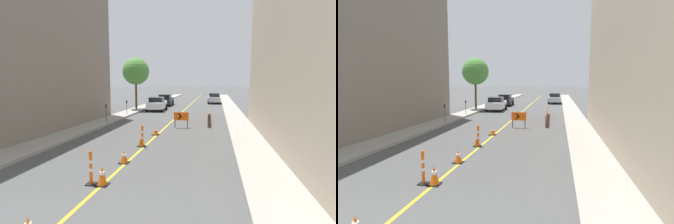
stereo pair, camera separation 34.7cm
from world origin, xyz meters
TOP-DOWN VIEW (x-y plane):
  - lane_stripe at (0.00, 31.37)m, footprint 0.12×62.74m
  - sidewalk_left at (-5.51, 31.37)m, footprint 1.88×62.74m
  - sidewalk_right at (5.51, 31.37)m, footprint 1.88×62.74m
  - building_facade_left at (-9.45, 12.65)m, footprint 6.00×17.57m
  - traffic_cone_second at (0.02, 5.14)m, footprint 0.40×0.40m
  - traffic_cone_third at (-0.09, 7.53)m, footprint 0.42×0.42m
  - traffic_cone_fourth at (-0.18, 10.44)m, footprint 0.38×0.38m
  - traffic_cone_fifth at (-0.09, 13.42)m, footprint 0.46×0.46m
  - delineator_post_front at (-0.37, 5.12)m, footprint 0.32×0.32m
  - delineator_post_rear at (-0.07, 10.32)m, footprint 0.34×0.34m
  - arrow_barricade_primary at (1.19, 16.22)m, footprint 1.08×0.14m
  - safety_mesh_fence at (3.02, 20.90)m, footprint 0.28×8.52m
  - parked_car_curb_near at (-3.11, 27.17)m, footprint 2.03×4.39m
  - parked_car_curb_mid at (-3.33, 33.55)m, footprint 1.94×4.34m
  - parked_car_curb_far at (3.43, 38.50)m, footprint 1.95×4.35m
  - parking_meter_near_curb at (-4.92, 21.76)m, footprint 0.12×0.11m
  - parking_meter_far_curb at (-4.92, 16.87)m, footprint 0.12×0.11m
  - street_tree_left_near at (-5.60, 27.09)m, footprint 3.13×3.13m

SIDE VIEW (x-z plane):
  - lane_stripe at x=0.00m, z-range 0.00..0.01m
  - sidewalk_left at x=-5.51m, z-range 0.00..0.16m
  - sidewalk_right at x=5.51m, z-range 0.00..0.16m
  - traffic_cone_fifth at x=-0.09m, z-range 0.00..0.49m
  - traffic_cone_third at x=-0.09m, z-range 0.00..0.54m
  - traffic_cone_fourth at x=-0.18m, z-range 0.00..0.64m
  - traffic_cone_second at x=0.02m, z-range 0.00..0.65m
  - safety_mesh_fence at x=3.02m, z-range 0.00..0.96m
  - delineator_post_rear at x=-0.07m, z-range -0.08..1.07m
  - delineator_post_front at x=-0.37m, z-range -0.08..1.08m
  - parked_car_curb_near at x=-3.11m, z-range 0.00..1.59m
  - parked_car_curb_mid at x=-3.33m, z-range 0.00..1.59m
  - parked_car_curb_far at x=3.43m, z-range 0.00..1.59m
  - arrow_barricade_primary at x=1.19m, z-range 0.24..1.40m
  - parking_meter_near_curb at x=-4.92m, z-range 0.45..1.87m
  - parking_meter_far_curb at x=-4.92m, z-range 0.45..1.91m
  - street_tree_left_near at x=-5.60m, z-range 1.57..7.54m
  - building_facade_left at x=-9.45m, z-range 0.00..11.23m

